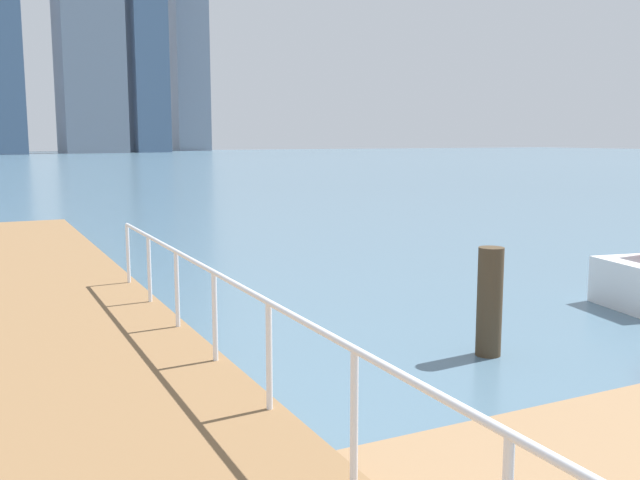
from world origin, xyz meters
name	(u,v)px	position (x,y,z in m)	size (l,w,h in m)	color
ground_plane	(271,279)	(0.00, 20.00, 0.00)	(300.00, 300.00, 0.00)	slate
dock_piling_2	(490,302)	(0.68, 13.80, 0.75)	(0.35, 0.35, 1.51)	#473826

